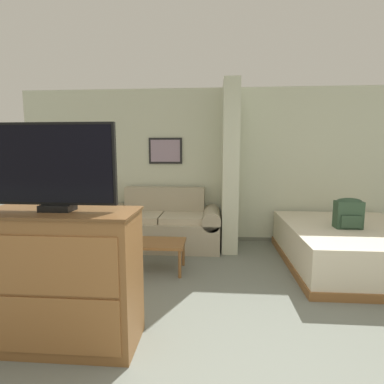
{
  "coord_description": "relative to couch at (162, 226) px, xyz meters",
  "views": [
    {
      "loc": [
        -0.33,
        -1.46,
        1.55
      ],
      "look_at": [
        -0.6,
        2.22,
        1.05
      ],
      "focal_mm": 28.0,
      "sensor_mm": 36.0,
      "label": 1
    }
  ],
  "objects": [
    {
      "name": "side_table",
      "position": [
        -1.15,
        0.06,
        0.16
      ],
      "size": [
        0.47,
        0.47,
        0.6
      ],
      "color": "brown",
      "rests_on": "ground_plane"
    },
    {
      "name": "coffee_table",
      "position": [
        0.09,
        -1.02,
        0.0
      ],
      "size": [
        0.76,
        0.5,
        0.39
      ],
      "color": "brown",
      "rests_on": "ground_plane"
    },
    {
      "name": "backpack",
      "position": [
        2.6,
        -0.75,
        0.41
      ],
      "size": [
        0.33,
        0.2,
        0.4
      ],
      "color": "#2D4733",
      "rests_on": "bed"
    },
    {
      "name": "wall_partition_pillar",
      "position": [
        1.08,
        0.03,
        0.96
      ],
      "size": [
        0.24,
        0.78,
        2.6
      ],
      "color": "beige",
      "rests_on": "ground_plane"
    },
    {
      "name": "bed",
      "position": [
        2.71,
        -0.65,
        -0.06
      ],
      "size": [
        1.74,
        2.08,
        0.55
      ],
      "color": "brown",
      "rests_on": "ground_plane"
    },
    {
      "name": "couch",
      "position": [
        0.0,
        0.0,
        0.0
      ],
      "size": [
        1.9,
        0.84,
        0.95
      ],
      "color": "tan",
      "rests_on": "ground_plane"
    },
    {
      "name": "tv",
      "position": [
        -0.36,
        -2.56,
        1.09
      ],
      "size": [
        0.94,
        0.16,
        0.67
      ],
      "color": "black",
      "rests_on": "tv_dresser"
    },
    {
      "name": "table_lamp",
      "position": [
        -1.15,
        0.06,
        0.55
      ],
      "size": [
        0.34,
        0.34,
        0.43
      ],
      "color": "tan",
      "rests_on": "side_table"
    },
    {
      "name": "wall_back",
      "position": [
        1.16,
        0.48,
        0.95
      ],
      "size": [
        7.35,
        0.16,
        2.6
      ],
      "color": "beige",
      "rests_on": "ground_plane"
    },
    {
      "name": "tv_dresser",
      "position": [
        -0.36,
        -2.56,
        0.21
      ],
      "size": [
        1.21,
        0.51,
        1.1
      ],
      "color": "brown",
      "rests_on": "ground_plane"
    }
  ]
}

